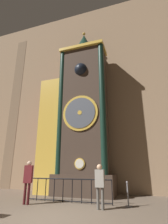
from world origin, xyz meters
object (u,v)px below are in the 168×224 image
(visitor_far, at_px, (100,182))
(visitor_near, at_px, (28,178))
(clock_tower, at_px, (77,117))
(stanchion_post, at_px, (128,199))

(visitor_far, bearing_deg, visitor_near, -178.37)
(clock_tower, height_order, visitor_near, clock_tower)
(visitor_near, relative_size, stanchion_post, 1.85)
(visitor_near, relative_size, visitor_far, 1.09)
(clock_tower, distance_m, visitor_far, 4.96)
(visitor_near, distance_m, stanchion_post, 4.26)
(visitor_near, bearing_deg, visitor_far, -13.75)
(visitor_near, height_order, stanchion_post, visitor_near)
(visitor_far, bearing_deg, clock_tower, 126.25)
(clock_tower, bearing_deg, visitor_far, -53.81)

